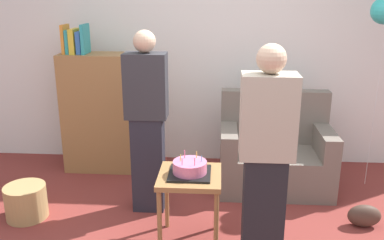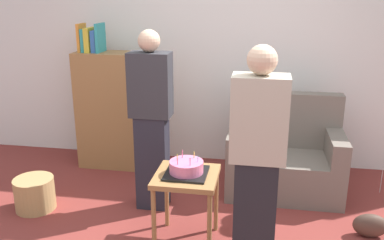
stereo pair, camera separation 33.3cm
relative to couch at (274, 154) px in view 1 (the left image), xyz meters
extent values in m
cube|color=silver|center=(-0.63, 0.72, 1.01)|extent=(6.00, 0.10, 2.70)
cube|color=#6B6056|center=(0.00, -0.06, -0.14)|extent=(1.10, 0.70, 0.40)
cube|color=#6B6056|center=(0.00, 0.21, 0.34)|extent=(1.10, 0.16, 0.56)
cube|color=#6B6056|center=(-0.47, -0.06, 0.18)|extent=(0.16, 0.70, 0.24)
cube|color=#6B6056|center=(0.47, -0.06, 0.18)|extent=(0.16, 0.70, 0.24)
cube|color=olive|center=(-1.87, 0.32, 0.31)|extent=(0.80, 0.36, 1.30)
cube|color=orange|center=(-2.19, 0.32, 1.11)|extent=(0.03, 0.21, 0.30)
cube|color=teal|center=(-2.15, 0.32, 1.08)|extent=(0.04, 0.20, 0.25)
cube|color=gold|center=(-2.10, 0.32, 1.09)|extent=(0.06, 0.24, 0.26)
cube|color=#3366B7|center=(-2.03, 0.32, 1.08)|extent=(0.05, 0.20, 0.23)
cube|color=teal|center=(-1.98, 0.32, 1.11)|extent=(0.03, 0.24, 0.30)
cube|color=olive|center=(-0.79, -1.08, 0.23)|extent=(0.48, 0.48, 0.04)
cylinder|color=olive|center=(-1.00, -1.29, -0.06)|extent=(0.04, 0.04, 0.55)
cylinder|color=olive|center=(-0.58, -1.29, -0.06)|extent=(0.04, 0.04, 0.55)
cylinder|color=olive|center=(-1.00, -0.87, -0.06)|extent=(0.04, 0.04, 0.55)
cylinder|color=olive|center=(-0.58, -0.87, -0.06)|extent=(0.04, 0.04, 0.55)
cube|color=black|center=(-0.79, -1.08, 0.26)|extent=(0.32, 0.32, 0.02)
cylinder|color=#D66B93|center=(-0.79, -1.08, 0.31)|extent=(0.26, 0.26, 0.09)
cylinder|color=#66B2E5|center=(-0.70, -1.08, 0.38)|extent=(0.01, 0.01, 0.05)
cylinder|color=#F2CC4C|center=(-0.74, -1.01, 0.38)|extent=(0.01, 0.01, 0.05)
cylinder|color=#EA668C|center=(-0.83, -1.01, 0.39)|extent=(0.01, 0.01, 0.06)
cylinder|color=#F2CC4C|center=(-0.86, -1.08, 0.38)|extent=(0.01, 0.01, 0.05)
cylinder|color=#EA668C|center=(-0.84, -1.15, 0.38)|extent=(0.01, 0.01, 0.05)
cylinder|color=#EA668C|center=(-0.74, -1.15, 0.39)|extent=(0.01, 0.01, 0.06)
cube|color=#23232D|center=(-1.20, -0.55, 0.10)|extent=(0.28, 0.20, 0.88)
cube|color=#2D2D33|center=(-1.20, -0.55, 0.82)|extent=(0.36, 0.22, 0.56)
sphere|color=#D1A889|center=(-1.20, -0.55, 1.19)|extent=(0.19, 0.19, 0.19)
cube|color=black|center=(-0.25, -1.39, 0.10)|extent=(0.28, 0.20, 0.88)
cube|color=#B2A893|center=(-0.25, -1.39, 0.82)|extent=(0.36, 0.22, 0.56)
sphere|color=#D1A889|center=(-0.25, -1.39, 1.19)|extent=(0.19, 0.19, 0.19)
cylinder|color=#A88451|center=(-2.26, -0.80, -0.19)|extent=(0.36, 0.36, 0.30)
ellipsoid|color=#473328|center=(0.68, -0.75, -0.24)|extent=(0.28, 0.14, 0.20)
cylinder|color=silver|center=(0.97, 0.09, 0.56)|extent=(0.00, 0.00, 1.81)
camera|label=1|loc=(-0.57, -4.01, 1.60)|focal=39.17mm
camera|label=2|loc=(-0.24, -3.97, 1.60)|focal=39.17mm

